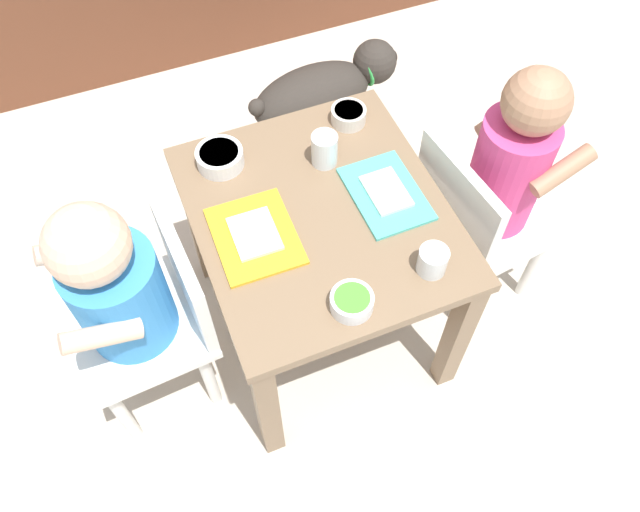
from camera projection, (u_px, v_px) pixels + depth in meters
name	position (u px, v px, depth m)	size (l,w,h in m)	color
ground_plane	(320.00, 319.00, 1.68)	(7.00, 7.00, 0.00)	beige
dining_table	(320.00, 236.00, 1.36)	(0.50, 0.58, 0.46)	#7A6047
seated_child_left	(123.00, 292.00, 1.22)	(0.30, 0.30, 0.67)	white
seated_child_right	(503.00, 174.00, 1.38)	(0.31, 0.31, 0.71)	white
dog	(323.00, 91.00, 1.87)	(0.48, 0.23, 0.30)	#332D28
food_tray_left	(255.00, 236.00, 1.25)	(0.16, 0.20, 0.02)	gold
food_tray_right	(386.00, 193.00, 1.31)	(0.14, 0.20, 0.02)	#4CC6BC
water_cup_left	(324.00, 151.00, 1.34)	(0.06, 0.06, 0.07)	white
water_cup_right	(432.00, 262.00, 1.20)	(0.06, 0.06, 0.06)	white
veggie_bowl_far	(352.00, 302.00, 1.16)	(0.08, 0.08, 0.03)	white
cereal_bowl_left_side	(220.00, 157.00, 1.35)	(0.10, 0.10, 0.04)	white
cereal_bowl_right_side	(349.00, 115.00, 1.42)	(0.08, 0.08, 0.04)	silver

